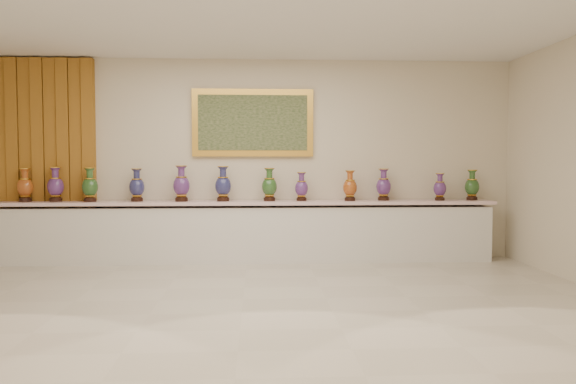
% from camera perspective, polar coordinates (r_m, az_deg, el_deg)
% --- Properties ---
extents(ground, '(8.00, 8.00, 0.00)m').
position_cam_1_polar(ground, '(6.13, -4.58, -10.80)').
color(ground, beige).
rests_on(ground, ground).
extents(room, '(8.00, 8.00, 8.00)m').
position_cam_1_polar(room, '(8.81, -20.92, 3.63)').
color(room, beige).
rests_on(room, ground).
extents(counter, '(7.28, 0.48, 0.90)m').
position_cam_1_polar(counter, '(8.28, -4.20, -4.11)').
color(counter, white).
rests_on(counter, ground).
extents(vase_0, '(0.26, 0.26, 0.48)m').
position_cam_1_polar(vase_0, '(8.89, -25.15, 0.49)').
color(vase_0, black).
rests_on(vase_0, counter).
extents(vase_1, '(0.28, 0.28, 0.50)m').
position_cam_1_polar(vase_1, '(8.74, -22.54, 0.55)').
color(vase_1, black).
rests_on(vase_1, counter).
extents(vase_2, '(0.24, 0.24, 0.49)m').
position_cam_1_polar(vase_2, '(8.52, -19.48, 0.54)').
color(vase_2, black).
rests_on(vase_2, counter).
extents(vase_3, '(0.22, 0.22, 0.48)m').
position_cam_1_polar(vase_3, '(8.42, -15.10, 0.53)').
color(vase_3, black).
rests_on(vase_3, counter).
extents(vase_4, '(0.31, 0.31, 0.52)m').
position_cam_1_polar(vase_4, '(8.27, -10.77, 0.67)').
color(vase_4, black).
rests_on(vase_4, counter).
extents(vase_5, '(0.26, 0.26, 0.51)m').
position_cam_1_polar(vase_5, '(8.23, -6.61, 0.67)').
color(vase_5, black).
rests_on(vase_5, counter).
extents(vase_6, '(0.28, 0.28, 0.48)m').
position_cam_1_polar(vase_6, '(8.22, -1.90, 0.60)').
color(vase_6, black).
rests_on(vase_6, counter).
extents(vase_7, '(0.24, 0.24, 0.42)m').
position_cam_1_polar(vase_7, '(8.26, 1.38, 0.42)').
color(vase_7, black).
rests_on(vase_7, counter).
extents(vase_8, '(0.25, 0.25, 0.45)m').
position_cam_1_polar(vase_8, '(8.30, 6.31, 0.49)').
color(vase_8, black).
rests_on(vase_8, counter).
extents(vase_9, '(0.26, 0.26, 0.47)m').
position_cam_1_polar(vase_9, '(8.46, 9.69, 0.59)').
color(vase_9, black).
rests_on(vase_9, counter).
extents(vase_10, '(0.20, 0.20, 0.40)m').
position_cam_1_polar(vase_10, '(8.64, 15.17, 0.38)').
color(vase_10, black).
rests_on(vase_10, counter).
extents(vase_11, '(0.26, 0.26, 0.46)m').
position_cam_1_polar(vase_11, '(8.84, 18.19, 0.54)').
color(vase_11, black).
rests_on(vase_11, counter).
extents(label_card, '(0.10, 0.06, 0.00)m').
position_cam_1_polar(label_card, '(8.35, -17.30, -0.97)').
color(label_card, white).
rests_on(label_card, counter).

